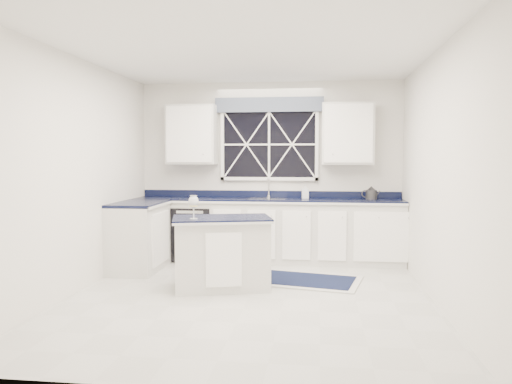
# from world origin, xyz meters

# --- Properties ---
(ground) EXTENTS (4.50, 4.50, 0.00)m
(ground) POSITION_xyz_m (0.00, 0.00, 0.00)
(ground) COLOR #B9B9B4
(ground) RESTS_ON ground
(back_wall) EXTENTS (4.00, 0.10, 2.70)m
(back_wall) POSITION_xyz_m (0.00, 2.25, 1.35)
(back_wall) COLOR silver
(back_wall) RESTS_ON ground
(base_cabinets) EXTENTS (3.99, 1.60, 0.90)m
(base_cabinets) POSITION_xyz_m (-0.33, 1.78, 0.45)
(base_cabinets) COLOR silver
(base_cabinets) RESTS_ON ground
(countertop) EXTENTS (3.98, 0.64, 0.04)m
(countertop) POSITION_xyz_m (0.00, 1.95, 0.92)
(countertop) COLOR black
(countertop) RESTS_ON base_cabinets
(dishwasher) EXTENTS (0.60, 0.58, 0.82)m
(dishwasher) POSITION_xyz_m (-1.10, 1.95, 0.41)
(dishwasher) COLOR black
(dishwasher) RESTS_ON ground
(window) EXTENTS (1.65, 0.09, 1.26)m
(window) POSITION_xyz_m (0.00, 2.20, 1.83)
(window) COLOR black
(window) RESTS_ON ground
(upper_cabinets) EXTENTS (3.10, 0.34, 0.90)m
(upper_cabinets) POSITION_xyz_m (0.00, 2.08, 1.90)
(upper_cabinets) COLOR silver
(upper_cabinets) RESTS_ON ground
(faucet) EXTENTS (0.05, 0.20, 0.30)m
(faucet) POSITION_xyz_m (0.00, 2.14, 1.10)
(faucet) COLOR #B2B2B4
(faucet) RESTS_ON countertop
(island) EXTENTS (1.28, 0.96, 0.85)m
(island) POSITION_xyz_m (-0.38, 0.35, 0.43)
(island) COLOR silver
(island) RESTS_ON ground
(rug) EXTENTS (1.57, 1.14, 0.02)m
(rug) POSITION_xyz_m (0.56, 0.82, 0.01)
(rug) COLOR beige
(rug) RESTS_ON ground
(kettle) EXTENTS (0.27, 0.18, 0.19)m
(kettle) POSITION_xyz_m (1.52, 2.05, 1.03)
(kettle) COLOR #2E2E31
(kettle) RESTS_ON countertop
(wine_glass) EXTENTS (0.12, 0.12, 0.27)m
(wine_glass) POSITION_xyz_m (-0.66, 0.13, 1.04)
(wine_glass) COLOR silver
(wine_glass) RESTS_ON island
(soap_bottle) EXTENTS (0.11, 0.11, 0.22)m
(soap_bottle) POSITION_xyz_m (0.56, 2.06, 1.05)
(soap_bottle) COLOR silver
(soap_bottle) RESTS_ON countertop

